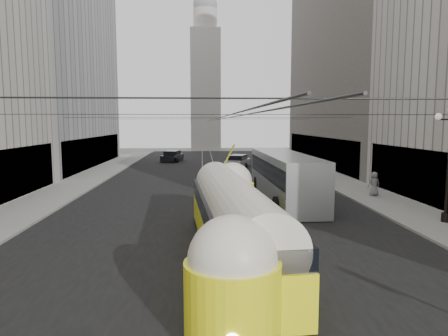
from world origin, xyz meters
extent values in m
cube|color=black|center=(0.00, 32.50, 0.00)|extent=(20.00, 85.00, 0.02)
cube|color=gray|center=(-12.00, 36.00, 0.07)|extent=(4.00, 72.00, 0.15)
cube|color=gray|center=(12.00, 36.00, 0.07)|extent=(4.00, 72.00, 0.15)
cube|color=gray|center=(-0.75, 32.50, 0.00)|extent=(0.12, 85.00, 0.04)
cube|color=gray|center=(0.75, 32.50, 0.00)|extent=(0.12, 85.00, 0.04)
cube|color=black|center=(-14.05, 24.00, 2.00)|extent=(0.10, 18.00, 3.60)
cube|color=#999999|center=(-20.00, 48.00, 14.00)|extent=(12.00, 28.00, 28.00)
cube|color=black|center=(-14.05, 48.00, 2.00)|extent=(0.10, 25.20, 3.60)
cube|color=black|center=(14.05, 22.00, 2.00)|extent=(0.10, 18.00, 3.60)
cube|color=#514C47|center=(20.00, 48.00, 16.00)|extent=(12.00, 32.00, 32.00)
cube|color=black|center=(14.05, 48.00, 2.00)|extent=(0.10, 28.80, 3.60)
cube|color=#B2AFA8|center=(0.00, 80.00, 12.00)|extent=(6.00, 6.00, 24.00)
cylinder|color=#B2AFA8|center=(0.00, 80.00, 26.00)|extent=(4.80, 4.80, 4.00)
sphere|color=gray|center=(0.00, 80.00, 28.96)|extent=(4.80, 4.80, 4.80)
cylinder|color=black|center=(12.60, 18.00, 0.40)|extent=(0.44, 0.44, 0.50)
sphere|color=white|center=(11.85, 18.00, 5.90)|extent=(0.36, 0.36, 0.36)
cylinder|color=black|center=(0.00, 4.00, 6.00)|extent=(25.00, 0.03, 0.03)
cylinder|color=black|center=(0.00, 18.00, 6.00)|extent=(25.00, 0.03, 0.03)
cylinder|color=black|center=(0.00, 32.00, 6.00)|extent=(25.00, 0.03, 0.03)
cylinder|color=black|center=(0.00, 46.00, 6.00)|extent=(25.00, 0.03, 0.03)
cylinder|color=black|center=(0.00, 36.00, 5.80)|extent=(0.03, 72.00, 0.03)
cylinder|color=black|center=(0.40, 36.00, 5.80)|extent=(0.03, 72.00, 0.03)
cube|color=#FFFC16|center=(0.47, 13.21, 0.99)|extent=(3.43, 13.29, 1.60)
cube|color=black|center=(0.47, 13.21, 0.23)|extent=(3.40, 12.90, 0.28)
cube|color=black|center=(0.47, 13.21, 2.02)|extent=(3.43, 13.10, 0.80)
cylinder|color=silver|center=(0.47, 13.21, 2.30)|extent=(3.13, 13.08, 2.16)
cylinder|color=#FFFC16|center=(-0.01, 6.76, 1.08)|extent=(2.44, 2.44, 2.16)
sphere|color=silver|center=(-0.01, 6.76, 2.21)|extent=(2.25, 2.25, 2.25)
cylinder|color=#FFFC16|center=(0.96, 19.67, 1.08)|extent=(2.44, 2.44, 2.16)
sphere|color=silver|center=(0.96, 19.67, 2.21)|extent=(2.25, 2.25, 2.25)
cube|color=#A6AAAB|center=(5.12, 25.37, 1.71)|extent=(3.02, 13.30, 3.31)
cube|color=black|center=(5.12, 25.37, 2.26)|extent=(3.03, 12.84, 1.21)
cube|color=black|center=(5.12, 18.80, 2.10)|extent=(2.54, 0.15, 1.55)
cylinder|color=black|center=(3.74, 20.94, 0.55)|extent=(0.30, 1.10, 1.10)
cylinder|color=black|center=(6.50, 20.94, 0.55)|extent=(0.30, 1.10, 1.10)
cylinder|color=black|center=(3.74, 29.81, 0.55)|extent=(0.30, 1.10, 1.10)
cylinder|color=black|center=(6.50, 29.81, 0.55)|extent=(0.30, 1.10, 1.10)
cube|color=silver|center=(3.69, 46.81, 0.52)|extent=(3.71, 5.31, 0.87)
cube|color=black|center=(3.69, 46.81, 1.14)|extent=(2.66, 3.17, 0.82)
cylinder|color=black|center=(2.78, 45.13, 0.35)|extent=(0.22, 0.70, 0.70)
cylinder|color=black|center=(4.60, 45.13, 0.35)|extent=(0.22, 0.70, 0.70)
cylinder|color=black|center=(2.78, 48.48, 0.35)|extent=(0.22, 0.70, 0.70)
cylinder|color=black|center=(4.60, 48.48, 0.35)|extent=(0.22, 0.70, 0.70)
cube|color=black|center=(-5.06, 54.66, 0.53)|extent=(3.08, 5.28, 0.88)
cube|color=black|center=(-5.06, 54.66, 1.15)|extent=(2.35, 3.05, 0.83)
cylinder|color=black|center=(-5.98, 52.98, 0.35)|extent=(0.22, 0.70, 0.70)
cylinder|color=black|center=(-4.14, 52.98, 0.35)|extent=(0.22, 0.70, 0.70)
cylinder|color=black|center=(-5.98, 56.35, 0.35)|extent=(0.22, 0.70, 0.70)
cylinder|color=black|center=(-4.14, 56.35, 0.35)|extent=(0.22, 0.70, 0.70)
imported|color=slate|center=(11.99, 25.85, 1.05)|extent=(0.90, 0.58, 1.81)
camera|label=1|loc=(-0.75, -2.78, 5.60)|focal=32.00mm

